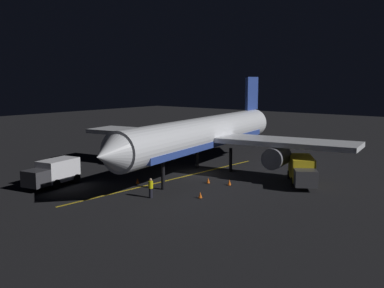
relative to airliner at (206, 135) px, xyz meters
name	(u,v)px	position (x,y,z in m)	size (l,w,h in m)	color
ground_plane	(203,175)	(-0.09, 0.57, -4.30)	(180.00, 180.00, 0.20)	black
apron_guide_stripe	(173,179)	(0.78, 4.57, -4.20)	(0.24, 27.49, 0.01)	gold
airliner	(206,135)	(0.00, 0.00, 0.00)	(32.08, 35.54, 10.48)	white
baggage_truck	(54,173)	(7.75, 14.01, -2.92)	(3.13, 6.00, 2.52)	silver
catering_truck	(302,171)	(-10.60, -1.45, -2.86)	(5.14, 6.56, 2.62)	gold
ground_crew_worker	(151,188)	(-2.56, 11.44, -3.31)	(0.40, 0.40, 1.74)	black
traffic_cone_near_left	(200,195)	(-5.97, 8.85, -3.95)	(0.50, 0.50, 0.55)	#EA590F
traffic_cone_near_right	(137,181)	(2.18, 8.36, -3.95)	(0.50, 0.50, 0.55)	#EA590F
traffic_cone_under_wing	(208,181)	(-3.16, 3.87, -3.95)	(0.50, 0.50, 0.55)	#EA590F
traffic_cone_far	(229,183)	(-5.29, 3.30, -3.95)	(0.50, 0.50, 0.55)	#EA590F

